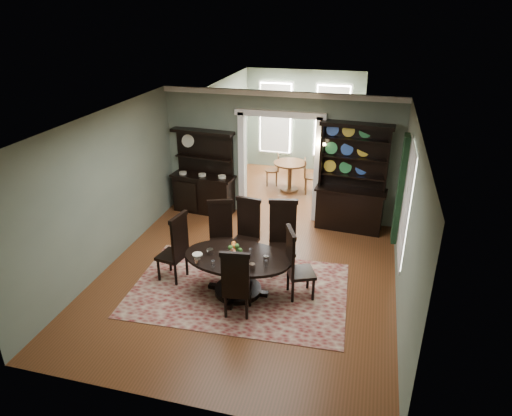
% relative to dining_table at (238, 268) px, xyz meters
% --- Properties ---
extents(room, '(5.51, 6.01, 3.01)m').
position_rel_dining_table_xyz_m(room, '(0.01, 0.45, 1.06)').
color(room, brown).
rests_on(room, ground).
extents(parlor, '(3.51, 3.50, 3.01)m').
position_rel_dining_table_xyz_m(parlor, '(0.01, 5.94, 1.00)').
color(parlor, brown).
rests_on(parlor, ground).
extents(doorway_trim, '(2.08, 0.25, 2.57)m').
position_rel_dining_table_xyz_m(doorway_trim, '(0.01, 3.41, 1.10)').
color(doorway_trim, white).
rests_on(doorway_trim, floor).
extents(right_window, '(0.15, 1.47, 2.12)m').
position_rel_dining_table_xyz_m(right_window, '(2.70, 1.34, 1.08)').
color(right_window, white).
rests_on(right_window, wall_right).
extents(wall_sconce, '(0.27, 0.21, 0.21)m').
position_rel_dining_table_xyz_m(wall_sconce, '(0.96, 3.26, 1.37)').
color(wall_sconce, gold).
rests_on(wall_sconce, back_wall_right).
extents(rug, '(3.97, 2.70, 0.01)m').
position_rel_dining_table_xyz_m(rug, '(-0.00, 0.09, -0.51)').
color(rug, maroon).
rests_on(rug, floor).
extents(dining_table, '(1.92, 1.80, 0.75)m').
position_rel_dining_table_xyz_m(dining_table, '(0.00, 0.00, 0.00)').
color(dining_table, black).
rests_on(dining_table, rug).
extents(centerpiece, '(1.40, 0.90, 0.23)m').
position_rel_dining_table_xyz_m(centerpiece, '(-0.04, 0.02, 0.29)').
color(centerpiece, silver).
rests_on(centerpiece, dining_table).
extents(chair_far_left, '(0.61, 0.60, 1.30)m').
position_rel_dining_table_xyz_m(chair_far_left, '(-0.63, 0.98, 0.16)').
color(chair_far_left, black).
rests_on(chair_far_left, rug).
extents(chair_far_mid, '(0.54, 0.52, 1.33)m').
position_rel_dining_table_xyz_m(chair_far_mid, '(-0.14, 1.14, 0.18)').
color(chair_far_mid, black).
rests_on(chair_far_mid, rug).
extents(chair_far_right, '(0.62, 0.60, 1.44)m').
position_rel_dining_table_xyz_m(chair_far_right, '(0.60, 0.98, 0.24)').
color(chair_far_right, black).
rests_on(chair_far_right, rug).
extents(chair_end_left, '(0.55, 0.57, 1.36)m').
position_rel_dining_table_xyz_m(chair_end_left, '(-1.21, 0.13, 0.19)').
color(chair_end_left, black).
rests_on(chair_end_left, rug).
extents(chair_end_right, '(0.62, 0.63, 1.32)m').
position_rel_dining_table_xyz_m(chair_end_right, '(1.00, 0.15, 0.18)').
color(chair_end_right, black).
rests_on(chair_end_right, rug).
extents(chair_near, '(0.52, 0.50, 1.27)m').
position_rel_dining_table_xyz_m(chair_near, '(0.18, -0.65, 0.15)').
color(chair_near, black).
rests_on(chair_near, rug).
extents(sideboard, '(1.60, 0.70, 2.04)m').
position_rel_dining_table_xyz_m(sideboard, '(-1.81, 3.17, 0.19)').
color(sideboard, black).
rests_on(sideboard, floor).
extents(welsh_dresser, '(1.61, 0.70, 2.44)m').
position_rel_dining_table_xyz_m(welsh_dresser, '(1.72, 3.14, 0.36)').
color(welsh_dresser, black).
rests_on(welsh_dresser, floor).
extents(parlor_table, '(0.89, 0.89, 0.82)m').
position_rel_dining_table_xyz_m(parlor_table, '(-0.02, 4.99, 0.02)').
color(parlor_table, brown).
rests_on(parlor_table, parlor_floor).
extents(parlor_chair_left, '(0.42, 0.40, 0.91)m').
position_rel_dining_table_xyz_m(parlor_chair_left, '(-0.52, 5.33, -0.03)').
color(parlor_chair_left, brown).
rests_on(parlor_chair_left, parlor_floor).
extents(parlor_chair_right, '(0.43, 0.42, 0.96)m').
position_rel_dining_table_xyz_m(parlor_chair_right, '(0.51, 4.98, -0.01)').
color(parlor_chair_right, brown).
rests_on(parlor_chair_right, parlor_floor).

